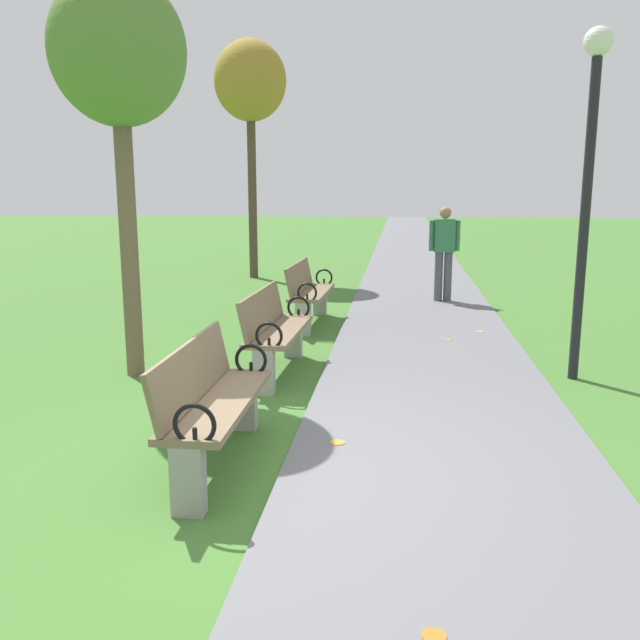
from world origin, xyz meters
The scene contains 10 objects.
ground_plane centered at (0.00, 0.00, 0.00)m, with size 80.00×80.00×0.00m, color #42722D.
paved_walkway centered at (1.17, 18.00, 0.01)m, with size 2.33×44.00×0.02m, color slate.
park_bench_1 centered at (-0.50, 0.05, 0.49)m, with size 0.47×1.60×0.90m.
park_bench_2 centered at (-0.50, 2.47, 0.49)m, with size 0.53×1.62×0.90m.
park_bench_3 centered at (-0.50, 5.10, 0.49)m, with size 0.53×1.62×0.90m.
tree_1 centered at (-1.99, 2.27, 3.23)m, with size 1.33×1.33×4.02m.
tree_2 centered at (-2.40, 10.02, 4.08)m, with size 1.51×1.51×4.98m.
pedestrian_walking centered at (1.55, 7.31, 0.93)m, with size 0.53×0.25×1.62m.
lamp_post centered at (2.63, 2.67, 2.31)m, with size 0.28×0.28×3.48m.
scattered_leaves centered at (0.19, 1.13, 0.02)m, with size 4.01×9.21×0.02m.
Camera 1 is at (0.80, -4.36, 1.99)m, focal length 37.49 mm.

